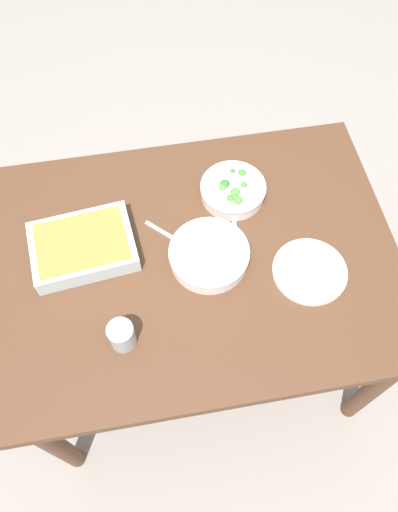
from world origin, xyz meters
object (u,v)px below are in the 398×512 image
(stew_bowl, at_px, (209,255))
(spoon_by_broccoli, at_px, (234,215))
(baking_dish, at_px, (83,246))
(side_plate, at_px, (310,271))
(drink_cup, at_px, (122,336))
(broccoli_bowl, at_px, (233,190))
(spoon_by_stew, at_px, (175,239))

(stew_bowl, height_order, spoon_by_broccoli, stew_bowl)
(stew_bowl, distance_m, baking_dish, 0.37)
(side_plate, bearing_deg, drink_cup, 11.84)
(side_plate, bearing_deg, spoon_by_broccoli, -52.97)
(broccoli_bowl, xyz_separation_m, spoon_by_broccoli, (0.01, 0.08, -0.03))
(spoon_by_stew, bearing_deg, broccoli_bowl, -146.70)
(side_plate, bearing_deg, stew_bowl, -17.90)
(drink_cup, relative_size, side_plate, 0.39)
(drink_cup, height_order, side_plate, drink_cup)
(side_plate, relative_size, spoon_by_stew, 1.58)
(broccoli_bowl, xyz_separation_m, baking_dish, (0.48, 0.13, 0.00))
(spoon_by_broccoli, bearing_deg, stew_bowl, 53.62)
(broccoli_bowl, xyz_separation_m, drink_cup, (0.39, 0.43, 0.01))
(broccoli_bowl, height_order, spoon_by_broccoli, broccoli_bowl)
(baking_dish, height_order, spoon_by_stew, baking_dish)
(broccoli_bowl, relative_size, side_plate, 0.95)
(drink_cup, distance_m, spoon_by_broccoli, 0.52)
(stew_bowl, height_order, drink_cup, drink_cup)
(stew_bowl, relative_size, baking_dish, 0.74)
(drink_cup, xyz_separation_m, spoon_by_broccoli, (-0.38, -0.35, -0.03))
(baking_dish, relative_size, drink_cup, 3.79)
(baking_dish, relative_size, spoon_by_stew, 2.32)
(stew_bowl, relative_size, side_plate, 1.09)
(broccoli_bowl, relative_size, baking_dish, 0.65)
(drink_cup, distance_m, spoon_by_stew, 0.35)
(stew_bowl, height_order, broccoli_bowl, broccoli_bowl)
(spoon_by_stew, distance_m, spoon_by_broccoli, 0.20)
(drink_cup, bearing_deg, stew_bowl, -142.79)
(broccoli_bowl, relative_size, spoon_by_broccoli, 1.19)
(drink_cup, relative_size, spoon_by_stew, 0.61)
(baking_dish, distance_m, spoon_by_stew, 0.28)
(side_plate, relative_size, spoon_by_broccoli, 1.25)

